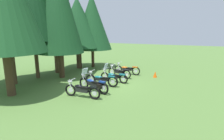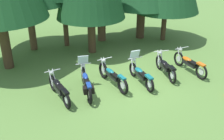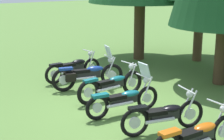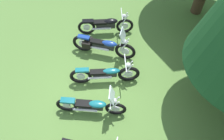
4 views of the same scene
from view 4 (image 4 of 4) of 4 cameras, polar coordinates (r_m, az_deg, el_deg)
The scene contains 5 objects.
ground_plane at distance 8.02m, azimuth -3.60°, elevation -6.69°, with size 80.00×80.00×0.00m, color #547A38.
motorcycle_0 at distance 9.54m, azimuth -1.42°, elevation 10.83°, with size 0.67×2.22×1.00m.
motorcycle_1 at distance 8.74m, azimuth -2.20°, elevation 5.92°, with size 0.83×2.38×1.40m.
motorcycle_2 at distance 7.99m, azimuth -1.64°, elevation -0.97°, with size 0.73×2.39×1.03m.
motorcycle_3 at distance 7.40m, azimuth -4.87°, elevation -8.53°, with size 0.69×2.21×1.34m.
Camera 4 is at (3.89, 0.63, 6.99)m, focal length 37.95 mm.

